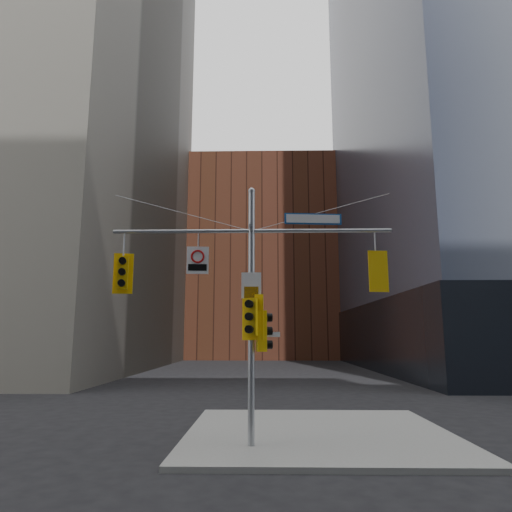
{
  "coord_description": "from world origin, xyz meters",
  "views": [
    {
      "loc": [
        0.39,
        -10.78,
        3.02
      ],
      "look_at": [
        0.13,
        2.0,
        5.27
      ],
      "focal_mm": 32.0,
      "sensor_mm": 36.0,
      "label": 1
    }
  ],
  "objects_px": {
    "traffic_light_west_arm": "(123,273)",
    "street_sign_blade": "(313,219)",
    "traffic_light_east_arm": "(376,272)",
    "regulatory_sign_arm": "(198,259)",
    "traffic_light_pole_side": "(263,331)",
    "traffic_light_pole_front": "(251,317)",
    "signal_assembly": "(251,286)"
  },
  "relations": [
    {
      "from": "traffic_light_west_arm",
      "to": "street_sign_blade",
      "type": "xyz_separation_m",
      "value": [
        5.45,
        -0.01,
        1.55
      ]
    },
    {
      "from": "traffic_light_east_arm",
      "to": "regulatory_sign_arm",
      "type": "distance_m",
      "value": 5.07
    },
    {
      "from": "traffic_light_pole_side",
      "to": "traffic_light_pole_front",
      "type": "distance_m",
      "value": 0.57
    },
    {
      "from": "signal_assembly",
      "to": "street_sign_blade",
      "type": "height_order",
      "value": "signal_assembly"
    },
    {
      "from": "signal_assembly",
      "to": "traffic_light_west_arm",
      "type": "distance_m",
      "value": 3.7
    },
    {
      "from": "signal_assembly",
      "to": "traffic_light_west_arm",
      "type": "bearing_deg",
      "value": 179.8
    },
    {
      "from": "traffic_light_pole_side",
      "to": "street_sign_blade",
      "type": "distance_m",
      "value": 3.5
    },
    {
      "from": "traffic_light_pole_side",
      "to": "regulatory_sign_arm",
      "type": "relative_size",
      "value": 1.43
    },
    {
      "from": "traffic_light_west_arm",
      "to": "regulatory_sign_arm",
      "type": "distance_m",
      "value": 2.17
    },
    {
      "from": "traffic_light_east_arm",
      "to": "traffic_light_pole_front",
      "type": "distance_m",
      "value": 3.75
    },
    {
      "from": "traffic_light_west_arm",
      "to": "traffic_light_pole_front",
      "type": "distance_m",
      "value": 3.9
    },
    {
      "from": "traffic_light_west_arm",
      "to": "regulatory_sign_arm",
      "type": "height_order",
      "value": "regulatory_sign_arm"
    },
    {
      "from": "signal_assembly",
      "to": "regulatory_sign_arm",
      "type": "distance_m",
      "value": 1.71
    },
    {
      "from": "street_sign_blade",
      "to": "regulatory_sign_arm",
      "type": "relative_size",
      "value": 2.11
    },
    {
      "from": "signal_assembly",
      "to": "street_sign_blade",
      "type": "relative_size",
      "value": 4.84
    },
    {
      "from": "traffic_light_pole_front",
      "to": "regulatory_sign_arm",
      "type": "relative_size",
      "value": 1.6
    },
    {
      "from": "signal_assembly",
      "to": "traffic_light_pole_side",
      "type": "bearing_deg",
      "value": 2.61
    },
    {
      "from": "signal_assembly",
      "to": "street_sign_blade",
      "type": "bearing_deg",
      "value": 0.1
    },
    {
      "from": "signal_assembly",
      "to": "traffic_light_east_arm",
      "type": "xyz_separation_m",
      "value": [
        3.52,
        0.0,
        0.38
      ]
    },
    {
      "from": "signal_assembly",
      "to": "regulatory_sign_arm",
      "type": "height_order",
      "value": "signal_assembly"
    },
    {
      "from": "traffic_light_west_arm",
      "to": "regulatory_sign_arm",
      "type": "bearing_deg",
      "value": -12.65
    },
    {
      "from": "signal_assembly",
      "to": "traffic_light_east_arm",
      "type": "bearing_deg",
      "value": 0.02
    },
    {
      "from": "regulatory_sign_arm",
      "to": "signal_assembly",
      "type": "bearing_deg",
      "value": -5.83
    },
    {
      "from": "traffic_light_west_arm",
      "to": "street_sign_blade",
      "type": "distance_m",
      "value": 5.67
    },
    {
      "from": "traffic_light_pole_side",
      "to": "traffic_light_pole_front",
      "type": "relative_size",
      "value": 0.89
    },
    {
      "from": "traffic_light_east_arm",
      "to": "traffic_light_pole_front",
      "type": "bearing_deg",
      "value": -2.48
    },
    {
      "from": "traffic_light_west_arm",
      "to": "traffic_light_east_arm",
      "type": "relative_size",
      "value": 1.01
    },
    {
      "from": "traffic_light_east_arm",
      "to": "traffic_light_pole_side",
      "type": "height_order",
      "value": "traffic_light_east_arm"
    },
    {
      "from": "signal_assembly",
      "to": "regulatory_sign_arm",
      "type": "bearing_deg",
      "value": -179.25
    },
    {
      "from": "signal_assembly",
      "to": "regulatory_sign_arm",
      "type": "relative_size",
      "value": 10.22
    },
    {
      "from": "regulatory_sign_arm",
      "to": "traffic_light_pole_front",
      "type": "bearing_deg",
      "value": -15.72
    },
    {
      "from": "traffic_light_west_arm",
      "to": "signal_assembly",
      "type": "bearing_deg",
      "value": -11.97
    }
  ]
}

